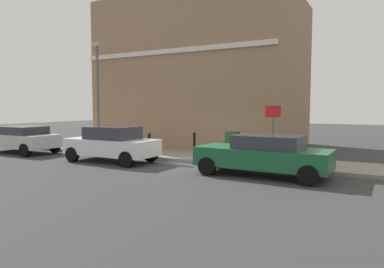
# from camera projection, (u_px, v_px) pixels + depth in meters

# --- Properties ---
(ground) EXTENTS (80.00, 80.00, 0.00)m
(ground) POSITION_uv_depth(u_px,v_px,m) (204.00, 167.00, 13.97)
(ground) COLOR #38383A
(sidewalk) EXTENTS (2.72, 30.00, 0.15)m
(sidewalk) POSITION_uv_depth(u_px,v_px,m) (118.00, 151.00, 18.47)
(sidewalk) COLOR gray
(sidewalk) RESTS_ON ground
(corner_building) EXTENTS (7.87, 11.10, 8.49)m
(corner_building) POSITION_uv_depth(u_px,v_px,m) (205.00, 76.00, 21.54)
(corner_building) COLOR #937256
(corner_building) RESTS_ON ground
(car_green) EXTENTS (1.93, 4.52, 1.42)m
(car_green) POSITION_uv_depth(u_px,v_px,m) (264.00, 155.00, 12.02)
(car_green) COLOR #195933
(car_green) RESTS_ON ground
(car_white) EXTENTS (1.86, 4.08, 1.53)m
(car_white) POSITION_uv_depth(u_px,v_px,m) (112.00, 144.00, 15.16)
(car_white) COLOR silver
(car_white) RESTS_ON ground
(car_silver) EXTENTS (1.96, 4.13, 1.38)m
(car_silver) POSITION_uv_depth(u_px,v_px,m) (21.00, 139.00, 18.12)
(car_silver) COLOR #B7B7BC
(car_silver) RESTS_ON ground
(utility_cabinet) EXTENTS (0.46, 0.61, 1.15)m
(utility_cabinet) POSITION_uv_depth(u_px,v_px,m) (232.00, 145.00, 15.45)
(utility_cabinet) COLOR #1E4C28
(utility_cabinet) RESTS_ON sidewalk
(bollard_near_cabinet) EXTENTS (0.14, 0.14, 1.04)m
(bollard_near_cabinet) POSITION_uv_depth(u_px,v_px,m) (194.00, 143.00, 16.47)
(bollard_near_cabinet) COLOR black
(bollard_near_cabinet) RESTS_ON sidewalk
(bollard_far_kerb) EXTENTS (0.14, 0.14, 1.04)m
(bollard_far_kerb) POSITION_uv_depth(u_px,v_px,m) (149.00, 143.00, 16.10)
(bollard_far_kerb) COLOR black
(bollard_far_kerb) RESTS_ON sidewalk
(street_sign) EXTENTS (0.08, 0.60, 2.30)m
(street_sign) POSITION_uv_depth(u_px,v_px,m) (273.00, 126.00, 13.32)
(street_sign) COLOR #59595B
(street_sign) RESTS_ON sidewalk
(lamppost) EXTENTS (0.20, 0.44, 5.72)m
(lamppost) POSITION_uv_depth(u_px,v_px,m) (98.00, 90.00, 19.20)
(lamppost) COLOR #59595B
(lamppost) RESTS_ON sidewalk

